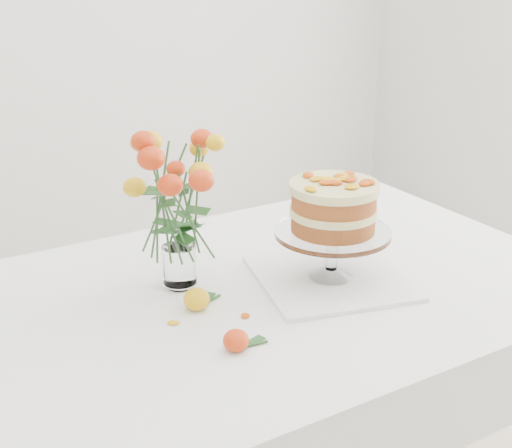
# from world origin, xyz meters

# --- Properties ---
(table) EXTENTS (1.43, 0.93, 0.76)m
(table) POSITION_xyz_m (0.00, 0.00, 0.67)
(table) COLOR tan
(table) RESTS_ON ground
(napkin) EXTENTS (0.39, 0.39, 0.01)m
(napkin) POSITION_xyz_m (0.13, -0.05, 0.76)
(napkin) COLOR white
(napkin) RESTS_ON table
(cake_stand) EXTENTS (0.26, 0.26, 0.23)m
(cake_stand) POSITION_xyz_m (0.13, -0.05, 0.92)
(cake_stand) COLOR white
(cake_stand) RESTS_ON napkin
(rose_vase) EXTENTS (0.33, 0.33, 0.39)m
(rose_vase) POSITION_xyz_m (-0.17, 0.10, 0.98)
(rose_vase) COLOR white
(rose_vase) RESTS_ON table
(loose_rose_near) EXTENTS (0.10, 0.06, 0.05)m
(loose_rose_near) POSITION_xyz_m (-0.19, -0.02, 0.78)
(loose_rose_near) COLOR yellow
(loose_rose_near) RESTS_ON table
(loose_rose_far) EXTENTS (0.09, 0.05, 0.04)m
(loose_rose_far) POSITION_xyz_m (-0.20, -0.20, 0.78)
(loose_rose_far) COLOR red
(loose_rose_far) RESTS_ON table
(stray_petal_a) EXTENTS (0.03, 0.02, 0.00)m
(stray_petal_a) POSITION_xyz_m (-0.12, -0.10, 0.76)
(stray_petal_a) COLOR #F7B20F
(stray_petal_a) RESTS_ON table
(stray_petal_b) EXTENTS (0.03, 0.02, 0.00)m
(stray_petal_b) POSITION_xyz_m (-0.02, -0.14, 0.76)
(stray_petal_b) COLOR #F7B20F
(stray_petal_b) RESTS_ON table
(stray_petal_c) EXTENTS (0.03, 0.02, 0.00)m
(stray_petal_c) POSITION_xyz_m (0.02, -0.18, 0.76)
(stray_petal_c) COLOR #F7B20F
(stray_petal_c) RESTS_ON table
(stray_petal_d) EXTENTS (0.03, 0.02, 0.00)m
(stray_petal_d) POSITION_xyz_m (-0.26, -0.05, 0.76)
(stray_petal_d) COLOR #F7B20F
(stray_petal_d) RESTS_ON table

